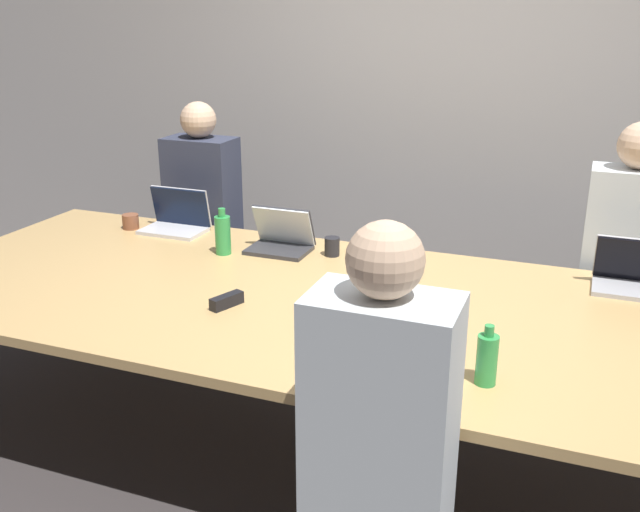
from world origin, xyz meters
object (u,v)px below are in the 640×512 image
laptop_near_midright (403,369)px  bottle_far_midleft (223,234)px  laptop_far_right (633,275)px  laptop_far_midleft (281,238)px  laptop_far_left (177,219)px  person_far_left (204,223)px  stapler (227,301)px  bottle_near_midright (487,359)px  cup_far_left (131,222)px  person_far_right (623,271)px  person_near_midright (379,465)px  cup_far_midleft (332,247)px

laptop_near_midright → bottle_far_midleft: laptop_near_midright is taller
laptop_far_right → laptop_far_midleft: bearing=-177.7°
laptop_far_left → person_far_left: size_ratio=0.25×
laptop_far_left → person_far_left: 0.36m
laptop_far_right → stapler: 1.73m
laptop_far_left → bottle_near_midright: 2.13m
person_far_left → bottle_near_midright: person_far_left is taller
cup_far_left → laptop_far_right: size_ratio=0.27×
person_far_right → stapler: bearing=-142.4°
cup_far_left → person_near_midright: (1.87, -1.49, -0.10)m
cup_far_midleft → bottle_far_midleft: bearing=-161.8°
laptop_far_midleft → laptop_far_right: 1.63m
person_near_midright → laptop_far_right: person_near_midright is taller
cup_far_left → laptop_far_right: (2.55, 0.03, 0.03)m
laptop_near_midright → bottle_far_midleft: 1.52m
person_near_midright → bottle_near_midright: (0.22, 0.47, 0.15)m
cup_far_left → cup_far_midleft: 1.19m
laptop_far_left → laptop_far_midleft: 0.67m
person_far_left → person_near_midright: same height
cup_far_left → laptop_near_midright: (1.85, -1.16, 0.03)m
laptop_near_midright → bottle_near_midright: 0.28m
laptop_far_right → person_far_right: 0.39m
laptop_far_right → person_far_right: (-0.02, 0.37, -0.11)m
bottle_near_midright → person_far_right: bearing=72.8°
laptop_near_midright → laptop_far_right: bearing=-120.4°
laptop_far_left → bottle_near_midright: laptop_far_left is taller
person_near_midright → bottle_far_midleft: size_ratio=5.95×
cup_far_midleft → laptop_far_right: size_ratio=0.28×
person_near_midright → person_far_right: bearing=-109.2°
person_far_left → laptop_near_midright: bearing=-43.8°
laptop_far_left → laptop_far_midleft: bearing=-8.4°
cup_far_left → person_near_midright: 2.39m
cup_far_midleft → bottle_far_midleft: (-0.51, -0.17, 0.05)m
person_far_left → cup_far_midleft: 1.05m
laptop_far_left → bottle_far_midleft: bearing=-30.9°
laptop_far_right → bottle_near_midright: bearing=-113.6°
laptop_far_left → person_near_midright: bearing=-43.9°
cup_far_left → bottle_far_midleft: 0.71m
laptop_far_left → stapler: laptop_far_left is taller
person_far_left → bottle_near_midright: bearing=-37.3°
person_far_left → cup_far_midleft: (0.96, -0.42, 0.10)m
laptop_near_midright → cup_far_midleft: (-0.66, 1.14, -0.03)m
laptop_far_left → stapler: size_ratio=2.20×
laptop_far_left → laptop_far_right: 2.29m
person_near_midright → laptop_far_right: (0.68, 1.52, 0.12)m
cup_far_left → laptop_far_midleft: size_ratio=0.29×
bottle_near_midright → laptop_near_midright: bearing=-149.9°
person_far_left → cup_far_left: bearing=-119.7°
laptop_far_left → stapler: (0.75, -0.83, -0.04)m
laptop_far_left → laptop_far_midleft: laptop_far_left is taller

